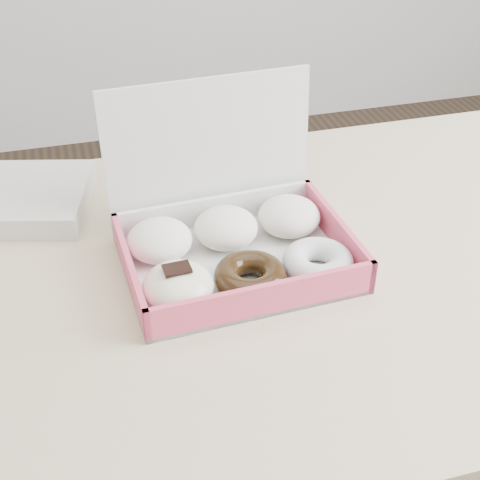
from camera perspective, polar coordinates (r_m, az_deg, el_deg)
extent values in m
cube|color=tan|center=(1.02, 5.48, -2.44)|extent=(1.20, 0.80, 0.04)
cylinder|color=tan|center=(1.71, 18.19, -2.36)|extent=(0.05, 0.05, 0.71)
cube|color=silver|center=(0.99, -0.20, -2.16)|extent=(0.34, 0.25, 0.01)
cube|color=#D94866|center=(0.89, 2.12, -5.22)|extent=(0.32, 0.03, 0.05)
cube|color=silver|center=(1.06, -2.14, 2.43)|extent=(0.32, 0.03, 0.05)
cube|color=#D94866|center=(0.94, -9.36, -2.83)|extent=(0.02, 0.24, 0.05)
cube|color=#D94866|center=(1.02, 8.23, 0.61)|extent=(0.02, 0.24, 0.05)
cube|color=silver|center=(1.03, -2.64, 7.39)|extent=(0.33, 0.04, 0.24)
ellipsoid|color=silver|center=(0.99, -6.88, -0.01)|extent=(0.10, 0.10, 0.05)
ellipsoid|color=silver|center=(1.01, -1.21, 1.05)|extent=(0.10, 0.10, 0.05)
ellipsoid|color=silver|center=(1.04, 4.20, 2.05)|extent=(0.10, 0.10, 0.05)
ellipsoid|color=beige|center=(0.90, -5.30, -3.93)|extent=(0.10, 0.10, 0.05)
cube|color=black|center=(0.88, -5.40, -2.45)|extent=(0.04, 0.03, 0.00)
torus|color=black|center=(0.93, 0.88, -3.13)|extent=(0.11, 0.11, 0.04)
torus|color=white|center=(0.96, 6.67, -1.91)|extent=(0.11, 0.11, 0.04)
cube|color=white|center=(1.17, -18.79, 3.37)|extent=(0.28, 0.25, 0.04)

